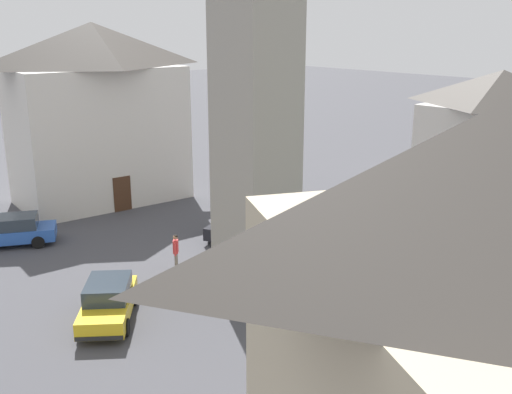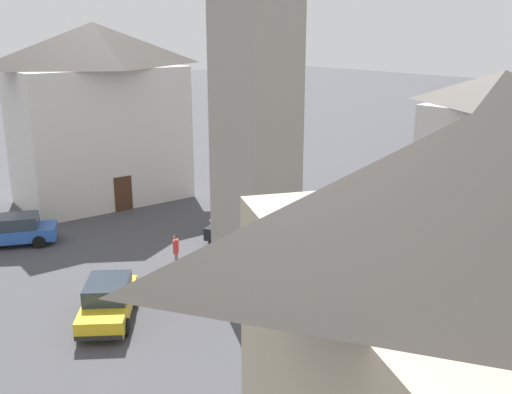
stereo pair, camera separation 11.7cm
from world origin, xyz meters
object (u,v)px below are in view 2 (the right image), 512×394
(car_blue_kerb, at_px, (235,222))
(car_white_side, at_px, (108,301))
(pedestrian, at_px, (176,249))
(building_terrace_right, at_px, (499,130))
(car_black_far, at_px, (335,220))
(building_shop_left, at_px, (99,113))
(car_red_corner, at_px, (424,274))
(car_silver_kerb, at_px, (15,230))

(car_blue_kerb, height_order, car_white_side, same)
(pedestrian, distance_m, building_terrace_right, 24.01)
(car_black_far, xyz_separation_m, building_shop_left, (6.11, -14.09, 4.81))
(building_shop_left, bearing_deg, car_black_far, 113.44)
(car_blue_kerb, xyz_separation_m, car_black_far, (-4.14, 3.37, 0.00))
(car_white_side, height_order, pedestrian, pedestrian)
(car_black_far, height_order, building_shop_left, building_shop_left)
(car_white_side, bearing_deg, building_shop_left, -117.34)
(car_black_far, bearing_deg, pedestrian, -10.46)
(car_blue_kerb, distance_m, car_red_corner, 10.61)
(car_red_corner, xyz_separation_m, car_black_far, (-2.58, -7.12, 0.00))
(car_silver_kerb, xyz_separation_m, building_shop_left, (-7.27, -4.31, 4.81))
(car_white_side, bearing_deg, car_black_far, -177.57)
(building_shop_left, bearing_deg, car_silver_kerb, 30.65)
(car_blue_kerb, distance_m, building_terrace_right, 19.58)
(pedestrian, bearing_deg, building_shop_left, -103.35)
(car_black_far, bearing_deg, building_shop_left, -66.56)
(car_red_corner, relative_size, building_shop_left, 0.38)
(pedestrian, distance_m, building_shop_left, 13.56)
(car_red_corner, height_order, pedestrian, pedestrian)
(building_shop_left, distance_m, building_terrace_right, 25.83)
(building_shop_left, height_order, building_terrace_right, building_shop_left)
(car_silver_kerb, relative_size, car_red_corner, 1.07)
(car_blue_kerb, distance_m, car_silver_kerb, 11.25)
(car_blue_kerb, relative_size, building_shop_left, 0.41)
(building_shop_left, bearing_deg, car_white_side, 62.66)
(car_blue_kerb, distance_m, building_shop_left, 11.91)
(car_blue_kerb, bearing_deg, car_black_far, 140.84)
(car_red_corner, xyz_separation_m, building_shop_left, (3.53, -21.21, 4.81))
(car_white_side, bearing_deg, building_terrace_right, 178.52)
(car_white_side, height_order, building_shop_left, building_shop_left)
(car_blue_kerb, relative_size, car_red_corner, 1.07)
(pedestrian, xyz_separation_m, building_terrace_right, (-23.63, 2.99, 3.07))
(car_white_side, xyz_separation_m, pedestrian, (-4.64, -2.25, 0.25))
(car_red_corner, bearing_deg, pedestrian, -53.60)
(car_black_far, relative_size, building_shop_left, 0.40)
(pedestrian, height_order, building_shop_left, building_shop_left)
(car_silver_kerb, height_order, building_shop_left, building_shop_left)
(car_white_side, height_order, car_black_far, same)
(car_blue_kerb, relative_size, car_white_side, 1.04)
(car_blue_kerb, xyz_separation_m, pedestrian, (4.92, 1.70, 0.25))
(building_terrace_right, bearing_deg, car_silver_kerb, -21.66)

